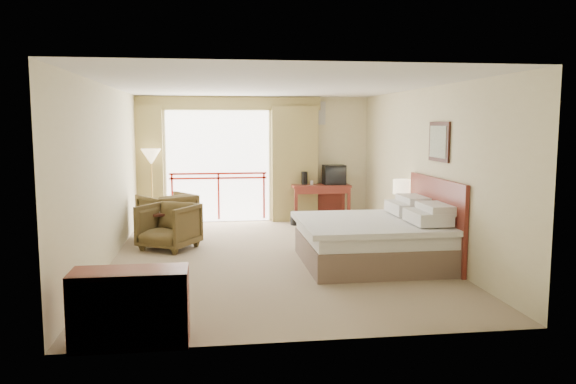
{
  "coord_description": "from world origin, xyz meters",
  "views": [
    {
      "loc": [
        -0.94,
        -8.71,
        2.12
      ],
      "look_at": [
        0.3,
        0.4,
        1.0
      ],
      "focal_mm": 35.0,
      "sensor_mm": 36.0,
      "label": 1
    }
  ],
  "objects": [
    {
      "name": "cup",
      "position": [
        1.18,
        3.08,
        0.86
      ],
      "size": [
        0.07,
        0.07,
        0.1
      ],
      "primitive_type": "cylinder",
      "rotation": [
        0.0,
        0.0,
        -0.03
      ],
      "color": "white",
      "rests_on": "desk"
    },
    {
      "name": "tv",
      "position": [
        1.68,
        3.12,
        1.02
      ],
      "size": [
        0.47,
        0.37,
        0.42
      ],
      "rotation": [
        0.0,
        0.0,
        0.26
      ],
      "color": "black",
      "rests_on": "desk"
    },
    {
      "name": "phone",
      "position": [
        2.29,
        0.43,
        0.64
      ],
      "size": [
        0.17,
        0.14,
        0.07
      ],
      "primitive_type": "cube",
      "rotation": [
        0.0,
        0.0,
        0.09
      ],
      "color": "black",
      "rests_on": "nightstand"
    },
    {
      "name": "balcony_railing",
      "position": [
        -0.8,
        3.46,
        0.81
      ],
      "size": [
        2.09,
        0.03,
        1.02
      ],
      "color": "#AB1B0E",
      "rests_on": "wall_back"
    },
    {
      "name": "bed",
      "position": [
        1.5,
        -0.6,
        0.38
      ],
      "size": [
        2.13,
        2.06,
        0.97
      ],
      "color": "brown",
      "rests_on": "floor"
    },
    {
      "name": "balcony_door",
      "position": [
        -0.8,
        3.48,
        1.2
      ],
      "size": [
        2.4,
        0.0,
        2.4
      ],
      "primitive_type": "plane",
      "rotation": [
        1.57,
        0.0,
        0.0
      ],
      "color": "white",
      "rests_on": "wall_back"
    },
    {
      "name": "floor",
      "position": [
        0.0,
        0.0,
        0.0
      ],
      "size": [
        7.0,
        7.0,
        0.0
      ],
      "primitive_type": "plane",
      "color": "gray",
      "rests_on": "ground"
    },
    {
      "name": "ceiling",
      "position": [
        0.0,
        0.0,
        2.7
      ],
      "size": [
        7.0,
        7.0,
        0.0
      ],
      "primitive_type": "plane",
      "rotation": [
        3.14,
        0.0,
        0.0
      ],
      "color": "white",
      "rests_on": "wall_back"
    },
    {
      "name": "hvac_vent",
      "position": [
        1.3,
        3.47,
        2.35
      ],
      "size": [
        0.5,
        0.04,
        0.5
      ],
      "primitive_type": "cube",
      "color": "silver",
      "rests_on": "wall_back"
    },
    {
      "name": "dresser",
      "position": [
        -1.74,
        -3.35,
        0.37
      ],
      "size": [
        1.1,
        0.47,
        0.74
      ],
      "rotation": [
        0.0,
        0.0,
        0.04
      ],
      "color": "maroon",
      "rests_on": "floor"
    },
    {
      "name": "wastebasket",
      "position": [
        0.8,
        2.81,
        0.14
      ],
      "size": [
        0.25,
        0.25,
        0.28
      ],
      "primitive_type": "cylinder",
      "rotation": [
        0.0,
        0.0,
        0.11
      ],
      "color": "black",
      "rests_on": "floor"
    },
    {
      "name": "framed_art",
      "position": [
        2.47,
        -0.6,
        1.85
      ],
      "size": [
        0.04,
        0.72,
        0.6
      ],
      "color": "black",
      "rests_on": "wall_right"
    },
    {
      "name": "valance",
      "position": [
        -0.8,
        3.38,
        2.55
      ],
      "size": [
        4.4,
        0.22,
        0.28
      ],
      "primitive_type": "cube",
      "color": "olive",
      "rests_on": "wall_back"
    },
    {
      "name": "armchair_near",
      "position": [
        -1.68,
        0.84,
        0.0
      ],
      "size": [
        1.16,
        1.16,
        0.78
      ],
      "primitive_type": "imported",
      "rotation": [
        0.0,
        0.0,
        -0.54
      ],
      "color": "#44361D",
      "rests_on": "floor"
    },
    {
      "name": "wall_left",
      "position": [
        -2.5,
        0.0,
        1.35
      ],
      "size": [
        0.0,
        7.0,
        7.0
      ],
      "primitive_type": "plane",
      "rotation": [
        1.57,
        0.0,
        1.57
      ],
      "color": "beige",
      "rests_on": "ground"
    },
    {
      "name": "floor_lamp",
      "position": [
        -2.17,
        3.1,
        1.38
      ],
      "size": [
        0.41,
        0.41,
        1.61
      ],
      "rotation": [
        0.0,
        0.0,
        0.29
      ],
      "color": "tan",
      "rests_on": "floor"
    },
    {
      "name": "wall_back",
      "position": [
        0.0,
        3.5,
        1.35
      ],
      "size": [
        5.0,
        0.0,
        5.0
      ],
      "primitive_type": "plane",
      "rotation": [
        1.57,
        0.0,
        0.0
      ],
      "color": "beige",
      "rests_on": "ground"
    },
    {
      "name": "desk",
      "position": [
        1.38,
        3.18,
        0.63
      ],
      "size": [
        1.25,
        0.6,
        0.82
      ],
      "rotation": [
        0.0,
        0.0,
        -0.08
      ],
      "color": "maroon",
      "rests_on": "floor"
    },
    {
      "name": "table_lamp",
      "position": [
        2.34,
        0.63,
        1.02
      ],
      "size": [
        0.3,
        0.3,
        0.53
      ],
      "rotation": [
        0.0,
        0.0,
        0.21
      ],
      "color": "tan",
      "rests_on": "nightstand"
    },
    {
      "name": "nightstand",
      "position": [
        2.34,
        0.58,
        0.3
      ],
      "size": [
        0.43,
        0.51,
        0.6
      ],
      "primitive_type": "cube",
      "rotation": [
        0.0,
        0.0,
        0.02
      ],
      "color": "maroon",
      "rests_on": "floor"
    },
    {
      "name": "wall_right",
      "position": [
        2.5,
        0.0,
        1.35
      ],
      "size": [
        0.0,
        7.0,
        7.0
      ],
      "primitive_type": "plane",
      "rotation": [
        1.57,
        0.0,
        -1.57
      ],
      "color": "beige",
      "rests_on": "ground"
    },
    {
      "name": "coffee_maker",
      "position": [
        1.03,
        3.13,
        0.95
      ],
      "size": [
        0.17,
        0.17,
        0.29
      ],
      "primitive_type": "cylinder",
      "rotation": [
        0.0,
        0.0,
        0.32
      ],
      "color": "black",
      "rests_on": "desk"
    },
    {
      "name": "curtain_right",
      "position": [
        0.85,
        3.35,
        1.25
      ],
      "size": [
        1.0,
        0.26,
        2.5
      ],
      "primitive_type": "cube",
      "color": "olive",
      "rests_on": "wall_back"
    },
    {
      "name": "curtain_left",
      "position": [
        -2.45,
        3.35,
        1.25
      ],
      "size": [
        1.0,
        0.26,
        2.5
      ],
      "primitive_type": "cube",
      "color": "olive",
      "rests_on": "wall_back"
    },
    {
      "name": "armchair_far",
      "position": [
        -1.78,
        1.95,
        0.0
      ],
      "size": [
        1.23,
        1.24,
        0.82
      ],
      "primitive_type": "imported",
      "rotation": [
        0.0,
        0.0,
        -2.55
      ],
      "color": "#44361D",
      "rests_on": "floor"
    },
    {
      "name": "headboard",
      "position": [
        2.46,
        -0.6,
        0.65
      ],
      "size": [
        0.06,
        2.1,
        1.3
      ],
      "primitive_type": "cube",
      "color": "maroon",
      "rests_on": "wall_right"
    },
    {
      "name": "book",
      "position": [
        -1.9,
        1.3,
        0.57
      ],
      "size": [
        0.2,
        0.24,
        0.02
      ],
      "primitive_type": "imported",
      "rotation": [
        0.0,
        0.0,
        0.24
      ],
      "color": "white",
      "rests_on": "side_table"
    },
    {
      "name": "wall_front",
      "position": [
        0.0,
        -3.5,
        1.35
      ],
      "size": [
        5.0,
        0.0,
        5.0
      ],
      "primitive_type": "plane",
      "rotation": [
        -1.57,
        0.0,
        0.0
      ],
      "color": "beige",
      "rests_on": "ground"
    },
    {
      "name": "side_table",
      "position": [
        -1.9,
        1.3,
        0.39
      ],
      "size": [
        0.52,
        0.52,
        0.56
      ],
      "rotation": [
        0.0,
        0.0,
        0.34
      ],
      "color": "black",
      "rests_on": "floor"
    }
  ]
}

